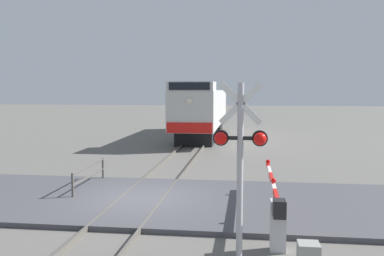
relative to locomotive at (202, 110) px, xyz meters
The scene contains 8 objects.
ground_plane 18.85m from the locomotive, 90.00° to the right, with size 160.00×160.00×0.00m, color #605E59.
rail_track_left 18.86m from the locomotive, 92.19° to the right, with size 0.08×80.00×0.15m, color #59544C.
rail_track_right 18.86m from the locomotive, 87.81° to the right, with size 0.08×80.00×0.15m, color #59544C.
road_surface 18.85m from the locomotive, 90.00° to the right, with size 36.00×6.05×0.15m, color #47474C.
locomotive is the anchor object (origin of this frame).
crossing_signal 23.26m from the locomotive, 81.82° to the right, with size 1.18×0.33×3.92m.
crossing_gate 22.08m from the locomotive, 79.05° to the right, with size 0.36×6.16×1.31m.
guard_railing 17.61m from the locomotive, 97.59° to the right, with size 0.08×3.09×0.95m.
Camera 1 is at (3.45, -13.47, 3.77)m, focal length 39.70 mm.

